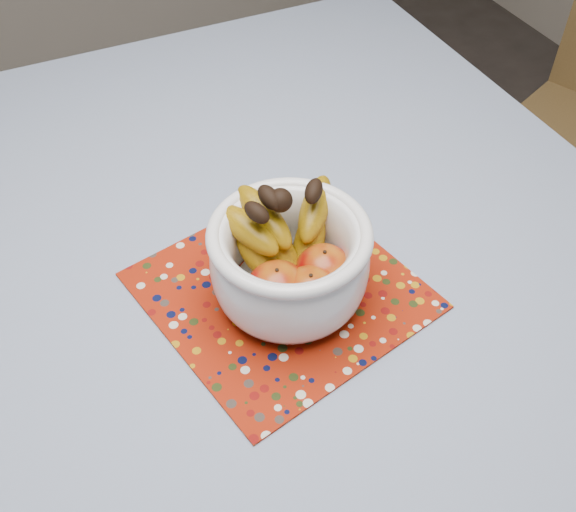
{
  "coord_description": "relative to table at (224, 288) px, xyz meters",
  "views": [
    {
      "loc": [
        -0.21,
        -0.68,
        1.49
      ],
      "look_at": [
        0.06,
        -0.12,
        0.84
      ],
      "focal_mm": 42.0,
      "sensor_mm": 36.0,
      "label": 1
    }
  ],
  "objects": [
    {
      "name": "table",
      "position": [
        0.0,
        0.0,
        0.0
      ],
      "size": [
        1.2,
        1.2,
        0.75
      ],
      "color": "brown",
      "rests_on": "ground"
    },
    {
      "name": "tablecloth",
      "position": [
        0.0,
        0.0,
        0.08
      ],
      "size": [
        1.32,
        1.32,
        0.01
      ],
      "primitive_type": "cube",
      "color": "slate",
      "rests_on": "table"
    },
    {
      "name": "placemat",
      "position": [
        0.05,
        -0.11,
        0.09
      ],
      "size": [
        0.41,
        0.41,
        0.0
      ],
      "primitive_type": "cube",
      "rotation": [
        0.0,
        0.0,
        0.22
      ],
      "color": "maroon",
      "rests_on": "tablecloth"
    },
    {
      "name": "fruit_bowl",
      "position": [
        0.06,
        -0.12,
        0.17
      ],
      "size": [
        0.24,
        0.23,
        0.18
      ],
      "color": "white",
      "rests_on": "placemat"
    }
  ]
}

